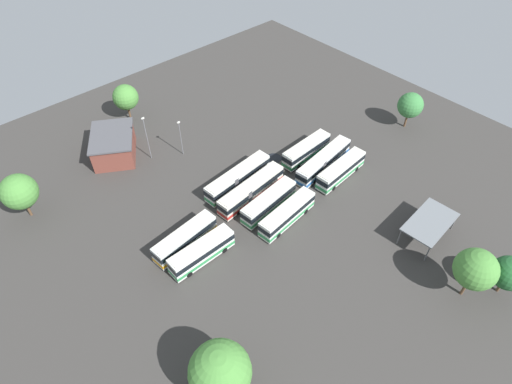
{
  "coord_description": "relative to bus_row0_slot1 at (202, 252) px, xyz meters",
  "views": [
    {
      "loc": [
        -35.71,
        -38.25,
        54.52
      ],
      "look_at": [
        0.07,
        1.4,
        1.57
      ],
      "focal_mm": 30.2,
      "sensor_mm": 36.0,
      "label": 1
    }
  ],
  "objects": [
    {
      "name": "lamp_post_near_entrance",
      "position": [
        7.28,
        26.32,
        3.23
      ],
      "size": [
        0.56,
        0.28,
        9.4
      ],
      "color": "slate",
      "rests_on": "ground_plane"
    },
    {
      "name": "bus_row0_slot1",
      "position": [
        0.0,
        0.0,
        0.0
      ],
      "size": [
        10.94,
        2.65,
        3.57
      ],
      "color": "silver",
      "rests_on": "ground_plane"
    },
    {
      "name": "bus_row2_slot0",
      "position": [
        30.29,
        -2.07,
        0.0
      ],
      "size": [
        11.75,
        3.35,
        3.57
      ],
      "color": "silver",
      "rests_on": "ground_plane"
    },
    {
      "name": "tree_northwest",
      "position": [
        24.18,
        -30.06,
        4.17
      ],
      "size": [
        5.91,
        5.91,
        9.02
      ],
      "color": "brown",
      "rests_on": "ground_plane"
    },
    {
      "name": "puddle_back_corner",
      "position": [
        13.12,
        2.92,
        -1.88
      ],
      "size": [
        1.7,
        1.7,
        0.01
      ],
      "primitive_type": "cylinder",
      "color": "black",
      "rests_on": "ground_plane"
    },
    {
      "name": "bus_row0_slot2",
      "position": [
        -0.39,
        3.83,
        0.0
      ],
      "size": [
        11.4,
        3.61,
        3.57
      ],
      "color": "silver",
      "rests_on": "ground_plane"
    },
    {
      "name": "bus_row2_slot1",
      "position": [
        29.69,
        1.7,
        0.0
      ],
      "size": [
        14.44,
        4.28,
        3.57
      ],
      "color": "silver",
      "rests_on": "ground_plane"
    },
    {
      "name": "tree_east_edge",
      "position": [
        52.9,
        -0.87,
        3.36
      ],
      "size": [
        5.2,
        5.2,
        7.86
      ],
      "color": "brown",
      "rests_on": "ground_plane"
    },
    {
      "name": "tree_northeast",
      "position": [
        11.05,
        40.57,
        3.52
      ],
      "size": [
        5.31,
        5.31,
        8.08
      ],
      "color": "brown",
      "rests_on": "ground_plane"
    },
    {
      "name": "bus_row2_slot2",
      "position": [
        29.8,
        6.17,
        0.0
      ],
      "size": [
        11.32,
        3.03,
        3.57
      ],
      "color": "silver",
      "rests_on": "ground_plane"
    },
    {
      "name": "bus_row1_slot3",
      "position": [
        14.83,
        8.97,
        0.0
      ],
      "size": [
        14.4,
        3.78,
        3.57
      ],
      "color": "silver",
      "rests_on": "ground_plane"
    },
    {
      "name": "ground_plane",
      "position": [
        14.98,
        2.93,
        -1.89
      ],
      "size": [
        108.51,
        108.51,
        0.0
      ],
      "primitive_type": "plane",
      "color": "#383533"
    },
    {
      "name": "tree_west_edge",
      "position": [
        -10.13,
        -17.44,
        3.52
      ],
      "size": [
        7.42,
        7.42,
        9.12
      ],
      "color": "brown",
      "rests_on": "ground_plane"
    },
    {
      "name": "tree_north_edge",
      "position": [
        28.57,
        -33.32,
        2.5
      ],
      "size": [
        4.95,
        4.95,
        6.87
      ],
      "color": "brown",
      "rests_on": "ground_plane"
    },
    {
      "name": "puddle_between_rows",
      "position": [
        31.17,
        3.78,
        -1.88
      ],
      "size": [
        4.09,
        4.09,
        0.01
      ],
      "primitive_type": "cylinder",
      "color": "black",
      "rests_on": "ground_plane"
    },
    {
      "name": "tree_south_edge",
      "position": [
        -16.12,
        27.12,
        3.67
      ],
      "size": [
        5.96,
        5.96,
        8.55
      ],
      "color": "brown",
      "rests_on": "ground_plane"
    },
    {
      "name": "bus_row1_slot1",
      "position": [
        14.83,
        0.86,
        0.0
      ],
      "size": [
        11.64,
        3.65,
        3.57
      ],
      "color": "silver",
      "rests_on": "ground_plane"
    },
    {
      "name": "lamp_post_mid_lot",
      "position": [
        12.59,
        23.1,
        2.37
      ],
      "size": [
        0.56,
        0.28,
        7.69
      ],
      "color": "slate",
      "rests_on": "ground_plane"
    },
    {
      "name": "bus_row1_slot0",
      "position": [
        15.22,
        -3.19,
        0.0
      ],
      "size": [
        11.81,
        3.63,
        3.57
      ],
      "color": "silver",
      "rests_on": "ground_plane"
    },
    {
      "name": "depot_building",
      "position": [
        2.63,
        31.62,
        0.6
      ],
      "size": [
        12.19,
        13.06,
        4.94
      ],
      "color": "brown",
      "rests_on": "ground_plane"
    },
    {
      "name": "bus_row1_slot2",
      "position": [
        14.51,
        5.01,
        0.0
      ],
      "size": [
        14.41,
        3.8,
        3.57
      ],
      "color": "silver",
      "rests_on": "ground_plane"
    },
    {
      "name": "puddle_front_lane",
      "position": [
        25.0,
        10.12,
        -1.88
      ],
      "size": [
        3.09,
        3.09,
        0.01
      ],
      "primitive_type": "cylinder",
      "color": "black",
      "rests_on": "ground_plane"
    },
    {
      "name": "maintenance_shelter",
      "position": [
        29.72,
        -20.47,
        1.49
      ],
      "size": [
        9.89,
        6.06,
        3.56
      ],
      "color": "slate",
      "rests_on": "ground_plane"
    }
  ]
}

